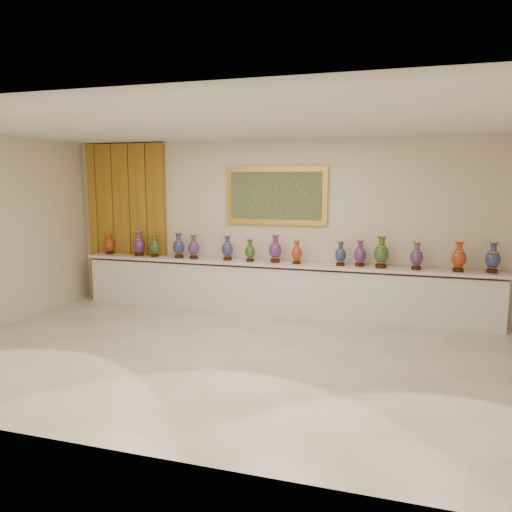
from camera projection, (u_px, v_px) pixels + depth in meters
The scene contains 19 objects.
ground at pixel (235, 356), 6.58m from camera, with size 8.00×8.00×0.00m, color beige.
room at pixel (149, 219), 9.39m from camera, with size 8.00×8.00×8.00m.
counter at pixel (278, 289), 8.66m from camera, with size 7.28×0.48×0.90m.
vase_0 at pixel (110, 245), 9.55m from camera, with size 0.24×0.24×0.40m.
vase_1 at pixel (139, 245), 9.30m from camera, with size 0.23×0.23×0.46m.
vase_2 at pixel (155, 247), 9.18m from camera, with size 0.23×0.23×0.42m.
vase_3 at pixel (179, 247), 9.05m from camera, with size 0.27×0.27×0.46m.
vase_4 at pixel (194, 248), 8.96m from camera, with size 0.22×0.22×0.44m.
vase_5 at pixel (227, 249), 8.80m from camera, with size 0.26×0.26×0.44m.
vase_6 at pixel (250, 251), 8.66m from camera, with size 0.22×0.22×0.39m.
vase_7 at pixel (275, 250), 8.56m from camera, with size 0.27×0.27×0.48m.
vase_8 at pixel (297, 253), 8.42m from camera, with size 0.19×0.19×0.40m.
vase_9 at pixel (341, 255), 8.23m from camera, with size 0.23×0.23×0.40m.
vase_10 at pixel (360, 254), 8.18m from camera, with size 0.26×0.26×0.43m.
vase_11 at pixel (381, 253), 8.02m from camera, with size 0.26×0.26×0.52m.
vase_12 at pixel (417, 257), 7.87m from camera, with size 0.25×0.25×0.44m.
vase_13 at pixel (459, 258), 7.68m from camera, with size 0.25×0.25×0.48m.
vase_14 at pixel (493, 259), 7.58m from camera, with size 0.27×0.27×0.48m.
label_card at pixel (165, 258), 9.06m from camera, with size 0.10×0.06×0.00m, color white.
Camera 1 is at (2.12, -5.95, 2.29)m, focal length 35.00 mm.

